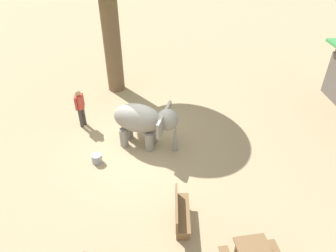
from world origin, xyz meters
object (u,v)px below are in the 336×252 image
object	(u,v)px
wooden_bench	(180,212)
feed_bucket	(97,159)
person_handler	(80,106)
elephant	(144,121)

from	to	relation	value
wooden_bench	feed_bucket	bearing A→B (deg)	-131.99
feed_bucket	person_handler	bearing A→B (deg)	-161.08
elephant	feed_bucket	world-z (taller)	elephant
feed_bucket	wooden_bench	bearing A→B (deg)	43.12
elephant	person_handler	xyz separation A→B (m)	(-1.46, -2.51, -0.14)
elephant	person_handler	world-z (taller)	elephant
person_handler	wooden_bench	bearing A→B (deg)	-25.17
elephant	feed_bucket	size ratio (longest dim) A/B	6.79
person_handler	feed_bucket	distance (m)	2.58
wooden_bench	feed_bucket	distance (m)	3.85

